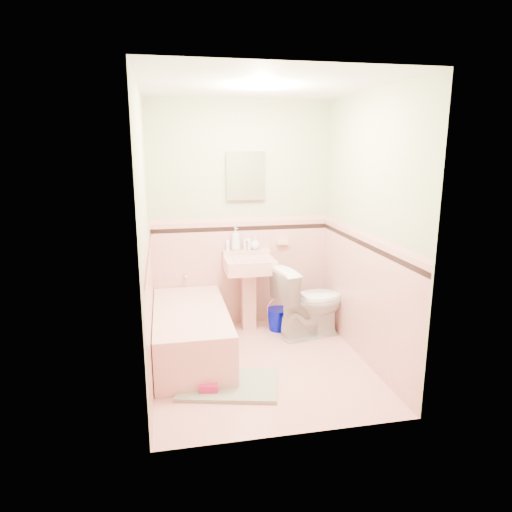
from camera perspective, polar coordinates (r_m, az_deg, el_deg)
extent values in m
plane|color=#E6A196|center=(4.45, 0.66, -13.37)|extent=(2.20, 2.20, 0.00)
plane|color=white|center=(4.01, 0.76, 20.49)|extent=(2.20, 2.20, 0.00)
plane|color=beige|center=(5.11, -1.90, 4.89)|extent=(2.50, 0.00, 2.50)
plane|color=beige|center=(3.01, 5.11, -1.21)|extent=(2.50, 0.00, 2.50)
plane|color=beige|center=(3.96, -13.59, 2.03)|extent=(0.00, 2.50, 2.50)
plane|color=beige|center=(4.37, 13.66, 3.05)|extent=(0.00, 2.50, 2.50)
plane|color=#E8A79B|center=(5.24, -1.82, -2.17)|extent=(2.00, 0.00, 2.00)
plane|color=#E8A79B|center=(3.24, 4.81, -12.34)|extent=(2.00, 0.00, 2.00)
plane|color=#E8A79B|center=(4.14, -12.93, -6.82)|extent=(0.00, 2.20, 2.20)
plane|color=#E8A79B|center=(4.52, 13.07, -5.08)|extent=(0.00, 2.20, 2.20)
plane|color=black|center=(5.12, -1.85, 3.43)|extent=(2.00, 0.00, 2.00)
plane|color=black|center=(3.06, 4.97, -3.48)|extent=(2.00, 0.00, 2.00)
plane|color=black|center=(3.99, -13.23, 0.21)|extent=(0.00, 2.20, 2.20)
plane|color=black|center=(4.38, 13.36, 1.37)|extent=(0.00, 2.20, 2.20)
plane|color=pink|center=(5.10, -1.86, 4.53)|extent=(2.00, 0.00, 2.00)
plane|color=pink|center=(3.03, 5.01, -1.67)|extent=(2.00, 0.00, 2.00)
plane|color=pink|center=(3.97, -13.30, 1.62)|extent=(0.00, 2.20, 2.20)
plane|color=pink|center=(4.36, 13.43, 2.66)|extent=(0.00, 2.20, 2.20)
cube|color=#E0A49A|center=(4.58, -8.06, -9.61)|extent=(0.70, 1.50, 0.45)
cylinder|color=silver|center=(5.13, -8.71, -2.31)|extent=(0.04, 0.12, 0.04)
cylinder|color=silver|center=(5.08, -1.13, 1.40)|extent=(0.02, 0.02, 0.10)
cube|color=white|center=(5.05, -1.31, 9.92)|extent=(0.39, 0.04, 0.49)
cube|color=#E0A49A|center=(5.22, 3.29, 1.72)|extent=(0.13, 0.07, 0.04)
imported|color=#B2B2B2|center=(5.08, -2.54, 2.13)|extent=(0.13, 0.13, 0.26)
imported|color=#B2B2B2|center=(5.11, -1.05, 1.74)|extent=(0.10, 0.10, 0.17)
imported|color=#B2B2B2|center=(5.13, -0.12, 1.59)|extent=(0.14, 0.14, 0.14)
cylinder|color=white|center=(5.09, -3.56, 1.33)|extent=(0.04, 0.04, 0.12)
imported|color=white|center=(4.99, 6.67, -5.60)|extent=(0.84, 0.58, 0.78)
cube|color=gray|center=(4.10, -3.47, -15.66)|extent=(0.94, 0.73, 0.03)
cube|color=#BF1E59|center=(3.96, -5.91, -16.02)|extent=(0.16, 0.09, 0.06)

